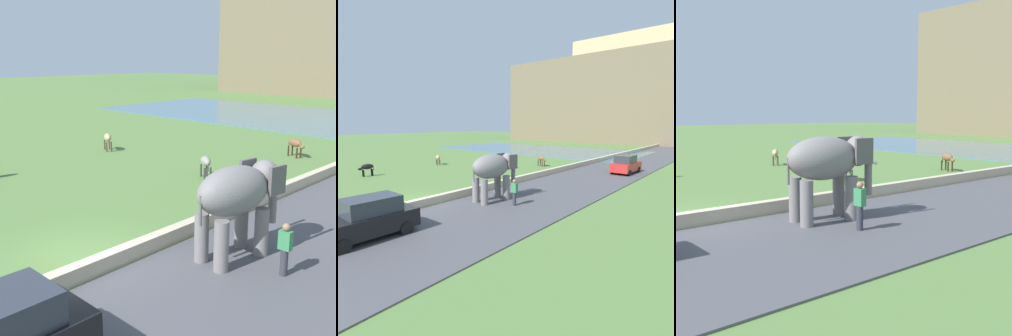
% 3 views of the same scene
% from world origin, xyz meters
% --- Properties ---
extents(ground_plane, '(220.00, 220.00, 0.00)m').
position_xyz_m(ground_plane, '(0.00, 0.00, 0.00)').
color(ground_plane, '#567A3D').
extents(barrier_wall, '(0.40, 110.00, 0.53)m').
position_xyz_m(barrier_wall, '(1.20, 18.00, 0.27)').
color(barrier_wall, beige).
rests_on(barrier_wall, ground).
extents(lake, '(36.00, 18.00, 0.08)m').
position_xyz_m(lake, '(-14.00, 34.27, 0.04)').
color(lake, slate).
rests_on(lake, ground).
extents(elephant, '(1.75, 3.55, 2.99)m').
position_xyz_m(elephant, '(3.46, 3.36, 2.04)').
color(elephant, slate).
rests_on(elephant, ground).
extents(person_beside_elephant, '(0.36, 0.22, 1.63)m').
position_xyz_m(person_beside_elephant, '(5.18, 3.23, 0.87)').
color(person_beside_elephant, '#33333D').
rests_on(person_beside_elephant, ground).
extents(cow_grey, '(1.31, 1.10, 1.15)m').
position_xyz_m(cow_grey, '(-3.23, 10.05, 0.84)').
color(cow_grey, gray).
rests_on(cow_grey, ground).
extents(cow_brown, '(1.41, 0.81, 1.15)m').
position_xyz_m(cow_brown, '(-2.31, 17.73, 0.84)').
color(cow_brown, brown).
rests_on(cow_brown, ground).
extents(cow_tan, '(1.37, 0.97, 1.15)m').
position_xyz_m(cow_tan, '(-12.30, 10.96, 0.84)').
color(cow_tan, tan).
rests_on(cow_tan, ground).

